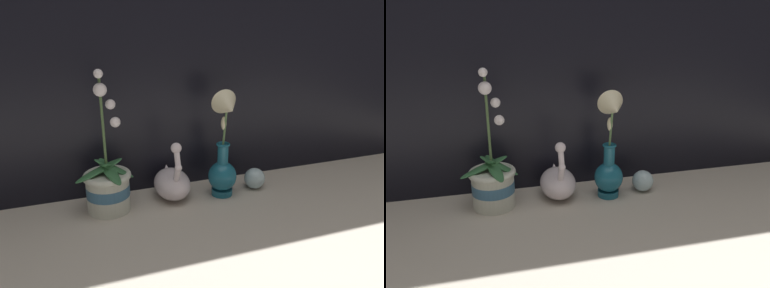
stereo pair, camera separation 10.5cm
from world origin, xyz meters
TOP-DOWN VIEW (x-y plane):
  - ground_plane at (0.00, 0.00)m, footprint 2.80×2.80m
  - window_backdrop at (0.00, 0.22)m, footprint 2.80×0.03m
  - orchid_potted_plant at (-0.24, 0.09)m, footprint 0.18×0.19m
  - swan_figurine at (-0.03, 0.11)m, footprint 0.12×0.18m
  - blue_vase at (0.13, 0.07)m, footprint 0.10×0.12m
  - glass_sphere at (0.26, 0.08)m, footprint 0.07×0.07m

SIDE VIEW (x-z plane):
  - ground_plane at x=0.00m, z-range 0.00..0.00m
  - glass_sphere at x=0.26m, z-range 0.00..0.07m
  - swan_figurine at x=-0.03m, z-range -0.05..0.16m
  - orchid_potted_plant at x=-0.24m, z-range -0.13..0.31m
  - blue_vase at x=0.13m, z-range -0.04..0.32m
  - window_backdrop at x=0.00m, z-range 0.00..1.20m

